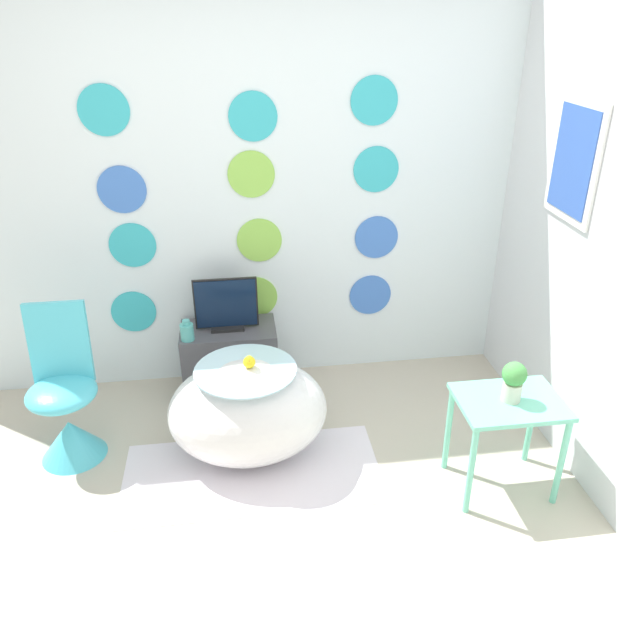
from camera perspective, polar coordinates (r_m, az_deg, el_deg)
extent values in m
plane|color=#BCB29E|center=(3.02, -3.64, -21.48)|extent=(12.00, 12.00, 0.00)
cube|color=white|center=(3.81, -6.44, 12.38)|extent=(4.21, 0.04, 2.60)
cylinder|color=#33B2BF|center=(4.11, -16.67, 0.73)|extent=(0.28, 0.01, 0.28)
cylinder|color=#8CCC4C|center=(4.03, -5.94, 2.09)|extent=(0.28, 0.01, 0.28)
cylinder|color=#3F72CC|center=(4.14, 4.61, 2.29)|extent=(0.28, 0.01, 0.28)
cylinder|color=#33B2BF|center=(3.93, -16.76, 6.55)|extent=(0.28, 0.01, 0.28)
cylinder|color=#8CCC4C|center=(3.89, -5.56, 7.26)|extent=(0.28, 0.01, 0.28)
cylinder|color=#3F72CC|center=(3.99, 5.18, 7.53)|extent=(0.28, 0.01, 0.28)
cylinder|color=#3F72CC|center=(3.83, -17.66, 11.28)|extent=(0.28, 0.01, 0.28)
cylinder|color=#8CCC4C|center=(3.77, -6.31, 13.09)|extent=(0.28, 0.01, 0.28)
cylinder|color=#33B2BF|center=(3.86, 5.15, 13.55)|extent=(0.28, 0.01, 0.28)
cylinder|color=#33B2BF|center=(3.75, -19.17, 17.67)|extent=(0.28, 0.01, 0.28)
cylinder|color=#33B2BF|center=(3.70, -6.15, 18.02)|extent=(0.28, 0.01, 0.28)
cylinder|color=#33B2BF|center=(3.78, 4.98, 19.35)|extent=(0.28, 0.01, 0.28)
cube|color=silver|center=(3.45, 22.62, 8.91)|extent=(0.04, 2.67, 2.60)
cube|color=white|center=(3.44, 22.26, 13.31)|extent=(0.02, 0.44, 0.60)
cube|color=#3359B2|center=(3.44, 22.11, 13.32)|extent=(0.01, 0.36, 0.52)
cube|color=silver|center=(3.47, -6.20, -13.69)|extent=(1.37, 0.65, 0.01)
ellipsoid|color=white|center=(3.43, -6.60, -8.27)|extent=(0.86, 0.66, 0.56)
cylinder|color=#B2DBEA|center=(3.29, -6.84, -4.56)|extent=(0.54, 0.54, 0.01)
sphere|color=yellow|center=(3.25, -6.48, -3.85)|extent=(0.06, 0.06, 0.06)
sphere|color=yellow|center=(3.23, -6.50, -3.58)|extent=(0.04, 0.04, 0.04)
cone|color=orange|center=(3.21, -6.49, -3.75)|extent=(0.02, 0.02, 0.02)
cone|color=#4CC6DB|center=(3.75, -21.75, -10.04)|extent=(0.35, 0.35, 0.22)
ellipsoid|color=#4CC6DB|center=(3.59, -22.55, -6.24)|extent=(0.37, 0.37, 0.13)
cube|color=#4CC6DB|center=(3.59, -22.74, -1.97)|extent=(0.31, 0.10, 0.46)
cube|color=#4C4C51|center=(4.02, -8.21, -3.59)|extent=(0.59, 0.34, 0.45)
cube|color=white|center=(3.83, -8.25, -3.81)|extent=(0.50, 0.01, 0.13)
cube|color=black|center=(3.90, -8.43, -0.62)|extent=(0.20, 0.12, 0.02)
cube|color=black|center=(3.83, -8.59, 1.55)|extent=(0.39, 0.01, 0.32)
cube|color=#0F1E38|center=(3.83, -8.59, 1.49)|extent=(0.37, 0.01, 0.30)
cylinder|color=#51B2AD|center=(3.80, -12.05, -1.09)|extent=(0.08, 0.08, 0.10)
cylinder|color=#51B2AD|center=(3.77, -12.15, -0.22)|extent=(0.04, 0.04, 0.03)
cube|color=#72D8B7|center=(3.20, 16.97, -7.17)|extent=(0.51, 0.38, 0.02)
cylinder|color=#72D8B7|center=(3.16, 13.62, -13.29)|extent=(0.03, 0.03, 0.51)
cylinder|color=#72D8B7|center=(3.34, 21.18, -12.04)|extent=(0.03, 0.03, 0.51)
cylinder|color=#72D8B7|center=(3.40, 11.65, -9.75)|extent=(0.03, 0.03, 0.51)
cylinder|color=#72D8B7|center=(3.56, 18.74, -8.80)|extent=(0.03, 0.03, 0.51)
cylinder|color=beige|center=(3.17, 17.12, -6.26)|extent=(0.09, 0.09, 0.10)
sphere|color=#4C9E4C|center=(3.12, 17.36, -4.74)|extent=(0.12, 0.12, 0.12)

